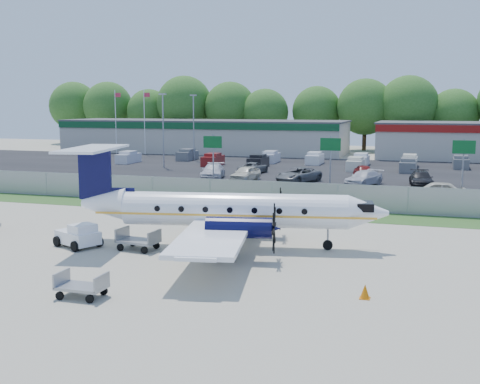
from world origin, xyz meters
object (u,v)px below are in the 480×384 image
(baggage_cart_near, at_px, (82,286))
(baggage_cart_far, at_px, (138,240))
(pushback_tug, at_px, (79,236))
(aircraft, at_px, (228,210))

(baggage_cart_near, distance_m, baggage_cart_far, 8.12)
(baggage_cart_near, bearing_deg, pushback_tug, 123.00)
(baggage_cart_far, bearing_deg, pushback_tug, -173.88)
(pushback_tug, relative_size, baggage_cart_near, 1.46)
(pushback_tug, relative_size, baggage_cart_far, 1.24)
(pushback_tug, bearing_deg, baggage_cart_near, -57.00)
(aircraft, height_order, baggage_cart_far, aircraft)
(pushback_tug, xyz_separation_m, baggage_cart_near, (4.94, -7.61, -0.15))
(aircraft, relative_size, pushback_tug, 6.20)
(pushback_tug, distance_m, baggage_cart_far, 3.44)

